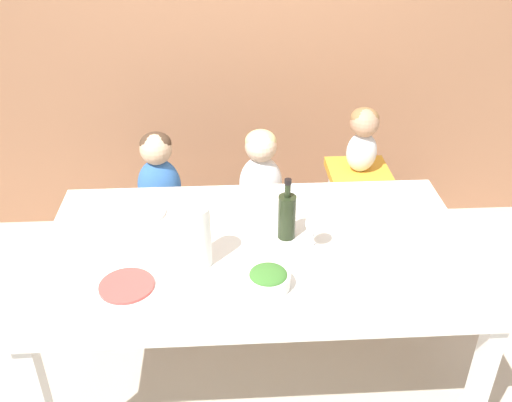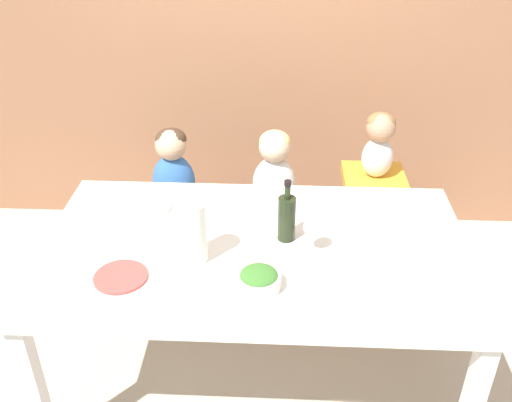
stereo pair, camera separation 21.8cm
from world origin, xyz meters
TOP-DOWN VIEW (x-y plane):
  - ground_plane at (0.00, 0.00)m, footprint 14.00×14.00m
  - wall_back at (0.00, 1.49)m, footprint 10.00×0.06m
  - dining_table at (0.00, 0.00)m, footprint 1.85×1.08m
  - chair_far_left at (-0.50, 0.80)m, footprint 0.40×0.43m
  - chair_far_center at (0.07, 0.80)m, footprint 0.40×0.43m
  - chair_right_highchair at (0.63, 0.80)m, footprint 0.34×0.37m
  - person_child_left at (-0.50, 0.80)m, footprint 0.24×0.19m
  - person_child_center at (0.07, 0.80)m, footprint 0.24×0.19m
  - person_baby_right at (0.63, 0.80)m, footprint 0.17×0.16m
  - wine_bottle at (0.13, 0.07)m, footprint 0.08×0.08m
  - paper_towel_roll at (-0.25, -0.10)m, footprint 0.11×0.11m
  - wine_glass_near at (0.24, -0.02)m, footprint 0.07×0.07m
  - salad_bowl_large at (0.03, -0.27)m, footprint 0.17×0.17m
  - dinner_plate_front_left at (-0.53, -0.24)m, footprint 0.22×0.22m
  - dinner_plate_back_left at (-0.52, 0.29)m, footprint 0.22×0.22m

SIDE VIEW (x-z plane):
  - ground_plane at x=0.00m, z-range 0.00..0.00m
  - chair_far_left at x=-0.50m, z-range 0.16..0.63m
  - chair_far_center at x=0.07m, z-range 0.16..0.63m
  - chair_right_highchair at x=0.63m, z-range 0.20..0.90m
  - dining_table at x=0.00m, z-range 0.30..1.08m
  - person_child_left at x=-0.50m, z-range 0.48..0.97m
  - person_child_center at x=0.07m, z-range 0.48..0.97m
  - dinner_plate_front_left at x=-0.53m, z-range 0.77..0.79m
  - dinner_plate_back_left at x=-0.52m, z-range 0.77..0.79m
  - salad_bowl_large at x=0.03m, z-range 0.77..0.85m
  - wine_bottle at x=0.13m, z-range 0.74..1.03m
  - wine_glass_near at x=0.24m, z-range 0.81..0.97m
  - paper_towel_roll at x=-0.25m, z-range 0.77..1.05m
  - person_baby_right at x=0.63m, z-range 0.73..1.10m
  - wall_back at x=0.00m, z-range 0.00..2.70m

